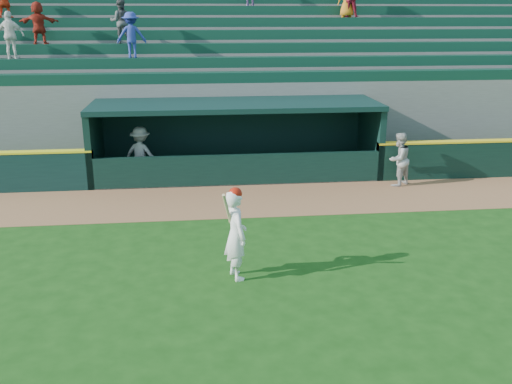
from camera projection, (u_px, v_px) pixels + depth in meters
ground at (264, 273)px, 12.04m from camera, size 120.00×120.00×0.00m
warning_track at (244, 200)px, 16.68m from camera, size 40.00×3.00×0.01m
dugout_player_front at (399, 159)px, 17.92m from camera, size 1.04×0.99×1.70m
dugout_player_inside at (141, 154)px, 18.42m from camera, size 1.31×1.05×1.78m
dugout at (235, 134)px, 19.22m from camera, size 9.40×2.80×2.46m
stands at (226, 86)px, 23.23m from camera, size 34.50×6.25×7.55m
batter_at_plate at (236, 233)px, 11.58m from camera, size 0.64×0.87×1.97m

